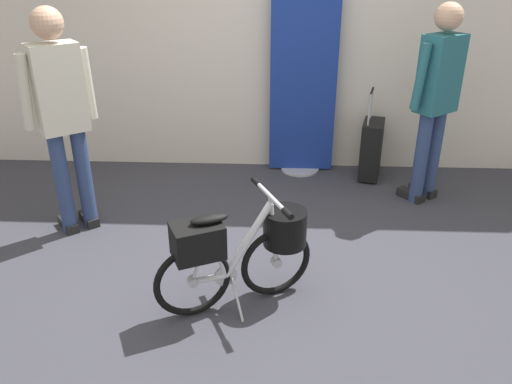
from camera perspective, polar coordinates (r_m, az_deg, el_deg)
name	(u,v)px	position (r m, az deg, el deg)	size (l,w,h in m)	color
ground_plane	(265,286)	(3.35, 0.98, -10.39)	(6.50, 6.50, 0.00)	#38383F
back_wall	(273,0)	(4.80, 1.92, 20.58)	(6.50, 0.10, 3.09)	silver
floor_banner_stand	(303,95)	(4.77, 5.23, 10.69)	(0.60, 0.36, 1.66)	#B7B7BC
folding_bike_foreground	(243,248)	(3.00, -1.49, -6.19)	(0.91, 0.58, 0.70)	black
visitor_near_wall	(436,95)	(4.35, 19.41, 10.17)	(0.43, 0.39, 1.60)	navy
visitor_browsing	(62,112)	(3.86, -20.76, 8.35)	(0.43, 0.39, 1.63)	navy
rolling_suitcase	(371,149)	(4.85, 12.69, 4.71)	(0.26, 0.39, 0.83)	black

